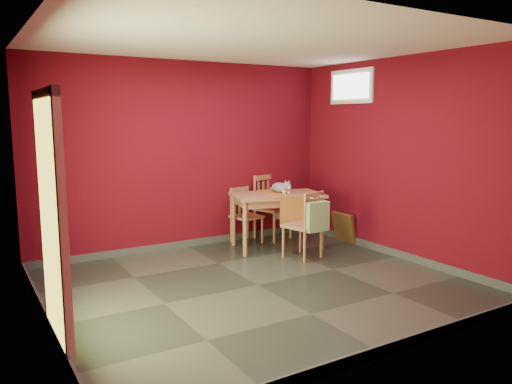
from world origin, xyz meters
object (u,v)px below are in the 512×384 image
dining_table (277,200)px  chair_near (305,224)px  chair_far_left (245,214)px  cat (280,186)px  tote_bag (317,217)px  chair_far_right (271,206)px  picture_frame (344,227)px

dining_table → chair_near: chair_near is taller
chair_far_left → cat: bearing=-55.9°
tote_bag → cat: bearing=88.0°
dining_table → chair_far_left: bearing=114.2°
chair_far_right → dining_table: bearing=-113.7°
dining_table → chair_far_right: bearing=66.3°
dining_table → cat: 0.23m
tote_bag → picture_frame: size_ratio=1.03×
chair_far_left → tote_bag: size_ratio=1.82×
chair_near → cat: bearing=84.5°
dining_table → picture_frame: (1.08, -0.24, -0.48)m
picture_frame → chair_far_left: bearing=149.9°
dining_table → chair_far_right: chair_far_right is taller
chair_far_left → cat: (0.32, -0.48, 0.48)m
dining_table → picture_frame: 1.21m
cat → picture_frame: (0.99, -0.29, -0.68)m
chair_far_left → chair_far_right: bearing=3.0°
chair_far_left → chair_near: 1.21m
cat → chair_far_right: bearing=63.2°
chair_far_left → chair_near: size_ratio=0.91×
chair_far_right → tote_bag: (-0.19, -1.43, 0.10)m
dining_table → picture_frame: size_ratio=3.18×
dining_table → chair_near: 0.70m
chair_far_left → tote_bag: bearing=-78.2°
chair_far_left → picture_frame: 1.54m
cat → chair_near: bearing=-105.1°
chair_near → picture_frame: chair_near is taller
dining_table → cat: size_ratio=3.44×
cat → chair_far_left: bearing=114.5°
chair_far_right → chair_near: bearing=-100.5°
tote_bag → cat: size_ratio=1.12×
cat → dining_table: bearing=-160.1°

